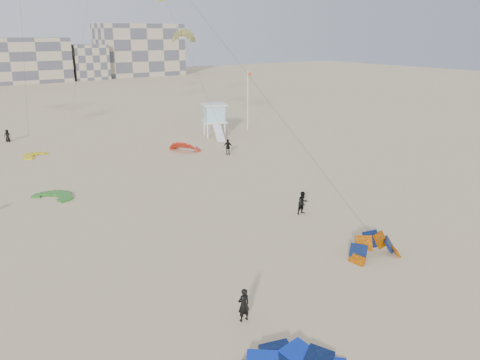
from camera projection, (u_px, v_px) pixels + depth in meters
ground at (239, 328)px, 22.03m from camera, size 320.00×320.00×0.00m
kite_ground_orange at (374, 257)px, 28.96m from camera, size 4.03×3.96×3.39m
kite_ground_green at (54, 197)px, 39.51m from camera, size 4.75×4.69×0.61m
kite_ground_red_far at (185, 151)px, 55.14m from camera, size 5.36×5.32×3.60m
kite_ground_yellow at (35, 156)px, 52.65m from camera, size 4.16×4.18×0.67m
kitesurfer_main at (244, 305)px, 22.34m from camera, size 0.64×0.43×1.72m
kitesurfer_b at (303, 203)px, 35.63m from camera, size 0.88×0.69×1.80m
kitesurfer_d at (228, 147)px, 53.00m from camera, size 1.07×1.06×1.82m
kitesurfer_e at (7, 136)px, 59.41m from camera, size 0.86×0.65×1.58m
kitesurfer_f at (220, 112)px, 76.71m from camera, size 0.77×1.62×1.67m
kite_fly_olive at (183, 37)px, 60.11m from camera, size 4.25×12.91×12.95m
lifeguard_tower_near at (214, 120)px, 62.33m from camera, size 3.89×6.38×4.33m
flagpole at (248, 99)px, 65.60m from camera, size 0.68×0.10×8.31m
condo_mid at (5, 61)px, 128.28m from camera, size 32.00×16.00×12.00m
condo_east at (139, 50)px, 150.62m from camera, size 26.00×14.00×16.00m
condo_fill_right at (88, 62)px, 138.75m from camera, size 10.00×10.00×10.00m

